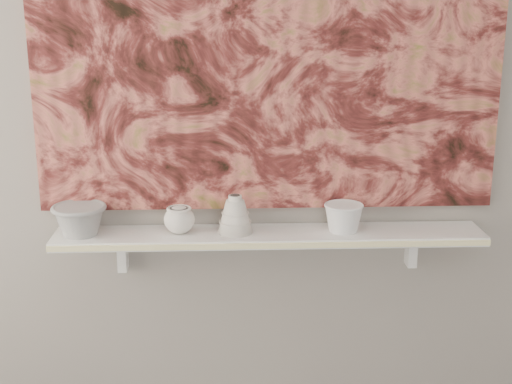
{
  "coord_description": "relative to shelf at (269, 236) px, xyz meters",
  "views": [
    {
      "loc": [
        -0.14,
        -0.69,
        1.68
      ],
      "look_at": [
        -0.04,
        1.49,
        1.07
      ],
      "focal_mm": 50.0,
      "sensor_mm": 36.0,
      "label": 1
    }
  ],
  "objects": [
    {
      "name": "shelf",
      "position": [
        0.0,
        0.0,
        0.0
      ],
      "size": [
        1.4,
        0.18,
        0.03
      ],
      "primitive_type": "cube",
      "color": "white",
      "rests_on": "wall_back"
    },
    {
      "name": "bowl_white",
      "position": [
        0.24,
        0.0,
        0.06
      ],
      "size": [
        0.15,
        0.15,
        0.09
      ],
      "primitive_type": null,
      "rotation": [
        0.0,
        0.0,
        0.23
      ],
      "color": "silver",
      "rests_on": "shelf"
    },
    {
      "name": "bracket_left",
      "position": [
        -0.49,
        0.06,
        -0.07
      ],
      "size": [
        0.03,
        0.06,
        0.12
      ],
      "primitive_type": "cube",
      "color": "white",
      "rests_on": "wall_back"
    },
    {
      "name": "house_motif",
      "position": [
        0.45,
        0.07,
        0.32
      ],
      "size": [
        0.09,
        0.0,
        0.08
      ],
      "primitive_type": "cube",
      "color": "black",
      "rests_on": "painting"
    },
    {
      "name": "painting",
      "position": [
        0.0,
        0.08,
        0.62
      ],
      "size": [
        1.5,
        0.02,
        1.1
      ],
      "primitive_type": "cube",
      "color": "maroon",
      "rests_on": "wall_back"
    },
    {
      "name": "cup_cream",
      "position": [
        -0.29,
        0.0,
        0.06
      ],
      "size": [
        0.12,
        0.12,
        0.09
      ],
      "primitive_type": null,
      "rotation": [
        0.0,
        0.0,
        -0.24
      ],
      "color": "silver",
      "rests_on": "shelf"
    },
    {
      "name": "bracket_right",
      "position": [
        0.49,
        0.06,
        -0.07
      ],
      "size": [
        0.03,
        0.06,
        0.12
      ],
      "primitive_type": "cube",
      "color": "white",
      "rests_on": "wall_back"
    },
    {
      "name": "shelf_stripe",
      "position": [
        0.0,
        -0.09,
        0.0
      ],
      "size": [
        1.4,
        0.01,
        0.02
      ],
      "primitive_type": "cube",
      "color": "#F4EAA2",
      "rests_on": "shelf"
    },
    {
      "name": "bell_vessel",
      "position": [
        -0.11,
        0.0,
        0.08
      ],
      "size": [
        0.12,
        0.12,
        0.13
      ],
      "primitive_type": null,
      "rotation": [
        0.0,
        0.0,
        -0.01
      ],
      "color": "beige",
      "rests_on": "shelf"
    },
    {
      "name": "wall_back",
      "position": [
        0.0,
        0.09,
        0.44
      ],
      "size": [
        3.6,
        0.0,
        3.6
      ],
      "primitive_type": "plane",
      "rotation": [
        1.57,
        0.0,
        0.0
      ],
      "color": "gray",
      "rests_on": "floor"
    },
    {
      "name": "bowl_grey",
      "position": [
        -0.61,
        0.0,
        0.07
      ],
      "size": [
        0.21,
        0.21,
        0.1
      ],
      "primitive_type": null,
      "rotation": [
        0.0,
        0.0,
        0.2
      ],
      "color": "#9B9B98",
      "rests_on": "shelf"
    }
  ]
}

